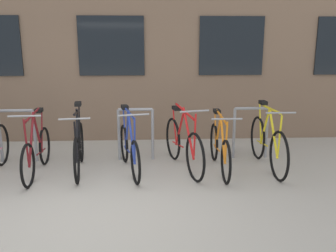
{
  "coord_description": "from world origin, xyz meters",
  "views": [
    {
      "loc": [
        0.75,
        -3.93,
        1.95
      ],
      "look_at": [
        1.04,
        1.6,
        0.66
      ],
      "focal_mm": 37.28,
      "sensor_mm": 36.0,
      "label": 1
    }
  ],
  "objects_px": {
    "bicycle_orange": "(219,148)",
    "bicycle_black": "(79,147)",
    "bicycle_red": "(183,144)",
    "bicycle_maroon": "(37,151)",
    "bicycle_blue": "(129,148)",
    "bicycle_yellow": "(267,143)"
  },
  "relations": [
    {
      "from": "bicycle_yellow",
      "to": "bicycle_black",
      "type": "height_order",
      "value": "bicycle_black"
    },
    {
      "from": "bicycle_blue",
      "to": "bicycle_red",
      "type": "xyz_separation_m",
      "value": [
        0.86,
        0.08,
        0.03
      ]
    },
    {
      "from": "bicycle_blue",
      "to": "bicycle_maroon",
      "type": "height_order",
      "value": "bicycle_maroon"
    },
    {
      "from": "bicycle_orange",
      "to": "bicycle_blue",
      "type": "xyz_separation_m",
      "value": [
        -1.43,
        0.02,
        0.01
      ]
    },
    {
      "from": "bicycle_blue",
      "to": "bicycle_black",
      "type": "bearing_deg",
      "value": 174.88
    },
    {
      "from": "bicycle_blue",
      "to": "bicycle_black",
      "type": "xyz_separation_m",
      "value": [
        -0.8,
        0.07,
        0.01
      ]
    },
    {
      "from": "bicycle_yellow",
      "to": "bicycle_blue",
      "type": "bearing_deg",
      "value": -178.75
    },
    {
      "from": "bicycle_maroon",
      "to": "bicycle_black",
      "type": "height_order",
      "value": "bicycle_black"
    },
    {
      "from": "bicycle_black",
      "to": "bicycle_blue",
      "type": "bearing_deg",
      "value": -5.12
    },
    {
      "from": "bicycle_orange",
      "to": "bicycle_maroon",
      "type": "bearing_deg",
      "value": -179.19
    },
    {
      "from": "bicycle_maroon",
      "to": "bicycle_red",
      "type": "bearing_deg",
      "value": 3.44
    },
    {
      "from": "bicycle_blue",
      "to": "bicycle_maroon",
      "type": "relative_size",
      "value": 1.01
    },
    {
      "from": "bicycle_maroon",
      "to": "bicycle_blue",
      "type": "bearing_deg",
      "value": 2.3
    },
    {
      "from": "bicycle_orange",
      "to": "bicycle_red",
      "type": "height_order",
      "value": "bicycle_red"
    },
    {
      "from": "bicycle_blue",
      "to": "bicycle_yellow",
      "type": "relative_size",
      "value": 0.91
    },
    {
      "from": "bicycle_maroon",
      "to": "bicycle_red",
      "type": "height_order",
      "value": "bicycle_red"
    },
    {
      "from": "bicycle_blue",
      "to": "bicycle_black",
      "type": "distance_m",
      "value": 0.8
    },
    {
      "from": "bicycle_black",
      "to": "bicycle_orange",
      "type": "bearing_deg",
      "value": -2.26
    },
    {
      "from": "bicycle_orange",
      "to": "bicycle_yellow",
      "type": "xyz_separation_m",
      "value": [
        0.79,
        0.07,
        0.04
      ]
    },
    {
      "from": "bicycle_orange",
      "to": "bicycle_black",
      "type": "relative_size",
      "value": 1.02
    },
    {
      "from": "bicycle_blue",
      "to": "bicycle_maroon",
      "type": "distance_m",
      "value": 1.41
    },
    {
      "from": "bicycle_black",
      "to": "bicycle_red",
      "type": "distance_m",
      "value": 1.65
    }
  ]
}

